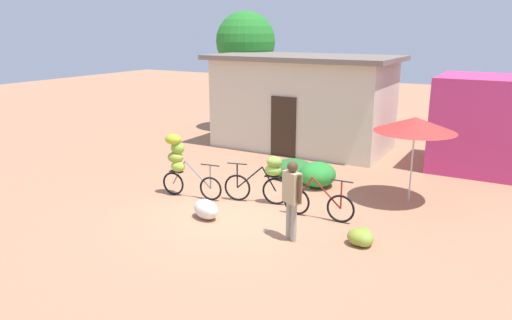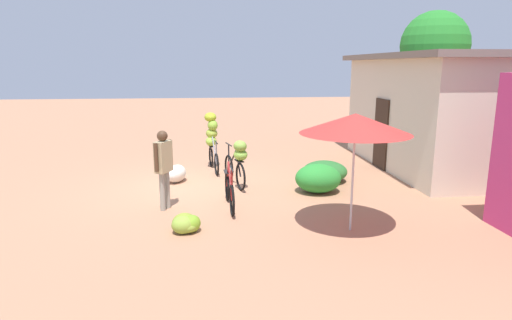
{
  "view_description": "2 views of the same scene",
  "coord_description": "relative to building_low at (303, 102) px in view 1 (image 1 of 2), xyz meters",
  "views": [
    {
      "loc": [
        5.5,
        -8.81,
        4.14
      ],
      "look_at": [
        -0.05,
        0.88,
        1.09
      ],
      "focal_mm": 33.85,
      "sensor_mm": 36.0,
      "label": 1
    },
    {
      "loc": [
        10.37,
        0.32,
        2.93
      ],
      "look_at": [
        0.32,
        1.41,
        0.72
      ],
      "focal_mm": 30.36,
      "sensor_mm": 36.0,
      "label": 2
    }
  ],
  "objects": [
    {
      "name": "person_vendor",
      "position": [
        3.13,
        -7.36,
        -0.64
      ],
      "size": [
        0.52,
        0.36,
        1.65
      ],
      "color": "gray",
      "rests_on": "ground"
    },
    {
      "name": "bicycle_center_loaded",
      "position": [
        3.16,
        -6.02,
        -1.29
      ],
      "size": [
        1.68,
        0.17,
        0.97
      ],
      "color": "black",
      "rests_on": "ground"
    },
    {
      "name": "hedge_bush_front_left",
      "position": [
        1.32,
        -3.48,
        -1.38
      ],
      "size": [
        1.13,
        1.14,
        0.53
      ],
      "primitive_type": "ellipsoid",
      "color": "#2B6C2D",
      "rests_on": "ground"
    },
    {
      "name": "produce_sack",
      "position": [
        0.97,
        -7.28,
        -1.43
      ],
      "size": [
        0.81,
        0.65,
        0.44
      ],
      "primitive_type": "ellipsoid",
      "rotation": [
        0.0,
        0.0,
        2.79
      ],
      "color": "silver",
      "rests_on": "ground"
    },
    {
      "name": "building_low",
      "position": [
        0.0,
        0.0,
        0.0
      ],
      "size": [
        6.46,
        3.45,
        3.26
      ],
      "color": "beige",
      "rests_on": "ground"
    },
    {
      "name": "ground_plane",
      "position": [
        1.5,
        -6.73,
        -1.65
      ],
      "size": [
        60.0,
        60.0,
        0.0
      ],
      "primitive_type": "plane",
      "color": "#AB7655"
    },
    {
      "name": "shop_pink",
      "position": [
        6.1,
        0.19,
        -0.25
      ],
      "size": [
        3.2,
        2.8,
        2.8
      ],
      "primitive_type": "cube",
      "color": "#C33675",
      "rests_on": "ground"
    },
    {
      "name": "bicycle_near_pile",
      "position": [
        1.68,
        -5.75,
        -0.95
      ],
      "size": [
        1.62,
        0.54,
        1.2
      ],
      "color": "black",
      "rests_on": "ground"
    },
    {
      "name": "tree_behind_building",
      "position": [
        -3.35,
        1.68,
        1.95
      ],
      "size": [
        2.4,
        2.4,
        4.84
      ],
      "color": "brown",
      "rests_on": "ground"
    },
    {
      "name": "market_umbrella",
      "position": [
        4.69,
        -3.91,
        0.3
      ],
      "size": [
        1.94,
        1.94,
        2.13
      ],
      "color": "beige",
      "rests_on": "ground"
    },
    {
      "name": "hedge_bush_front_right",
      "position": [
        2.26,
        -3.9,
        -1.31
      ],
      "size": [
        0.97,
        1.08,
        0.67
      ],
      "primitive_type": "ellipsoid",
      "color": "#2A8B30",
      "rests_on": "ground"
    },
    {
      "name": "banana_pile_on_ground",
      "position": [
        4.45,
        -6.87,
        -1.5
      ],
      "size": [
        0.64,
        0.66,
        0.32
      ],
      "color": "#89A739",
      "rests_on": "ground"
    },
    {
      "name": "bicycle_leftmost",
      "position": [
        -0.48,
        -6.34,
        -0.69
      ],
      "size": [
        1.68,
        0.44,
        1.61
      ],
      "color": "black",
      "rests_on": "ground"
    }
  ]
}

